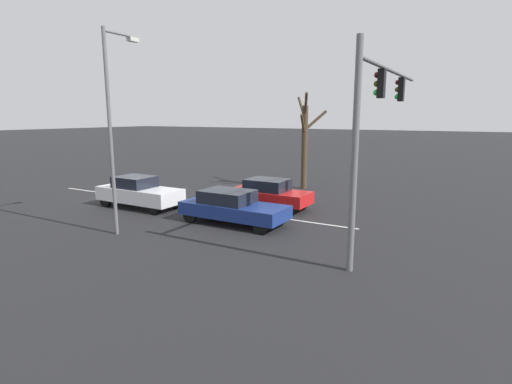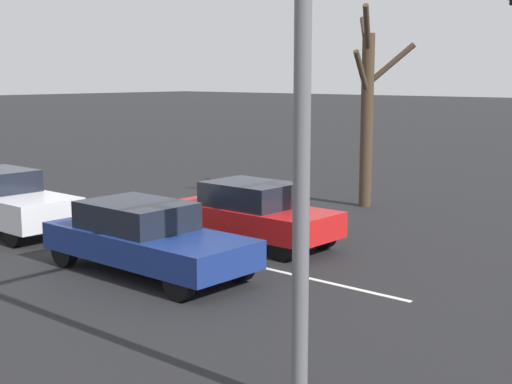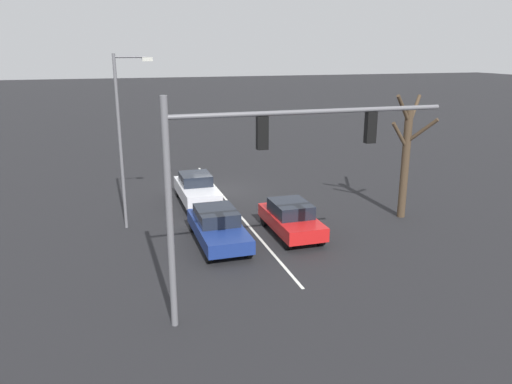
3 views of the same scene
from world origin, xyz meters
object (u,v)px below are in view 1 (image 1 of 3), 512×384
traffic_signal_gantry (378,109)px  car_red_leftlane_front (269,193)px  car_navy_midlane_front (232,207)px  street_lamp_right_shoulder (113,120)px  bare_tree_near (305,141)px  car_white_midlane_second (139,192)px

traffic_signal_gantry → car_red_leftlane_front: bearing=-120.7°
car_navy_midlane_front → street_lamp_right_shoulder: (3.45, -3.07, 3.71)m
traffic_signal_gantry → car_navy_midlane_front: bearing=-92.5°
bare_tree_near → car_white_midlane_second: bearing=-28.9°
car_white_midlane_second → street_lamp_right_shoulder: (3.63, 2.72, 3.66)m
car_navy_midlane_front → bare_tree_near: size_ratio=0.78×
street_lamp_right_shoulder → car_white_midlane_second: bearing=-143.1°
car_white_midlane_second → street_lamp_right_shoulder: street_lamp_right_shoulder is taller
car_red_leftlane_front → bare_tree_near: bare_tree_near is taller
traffic_signal_gantry → street_lamp_right_shoulder: 9.63m
car_red_leftlane_front → street_lamp_right_shoulder: street_lamp_right_shoulder is taller
bare_tree_near → car_navy_midlane_front: bearing=4.3°
bare_tree_near → traffic_signal_gantry: bearing=34.9°
car_red_leftlane_front → street_lamp_right_shoulder: size_ratio=0.54×
car_navy_midlane_front → traffic_signal_gantry: size_ratio=0.55×
car_red_leftlane_front → traffic_signal_gantry: 8.08m
street_lamp_right_shoulder → car_red_leftlane_front: bearing=155.6°
car_navy_midlane_front → bare_tree_near: (-9.38, -0.71, 2.31)m
traffic_signal_gantry → bare_tree_near: 11.88m
car_white_midlane_second → street_lamp_right_shoulder: 5.83m
car_white_midlane_second → traffic_signal_gantry: traffic_signal_gantry is taller
car_white_midlane_second → bare_tree_near: (-9.20, 5.09, 2.27)m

